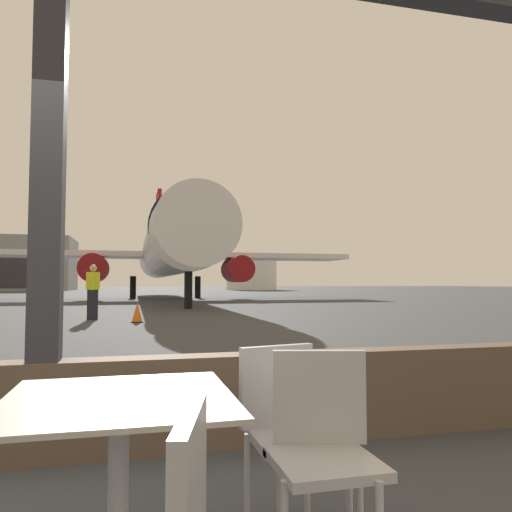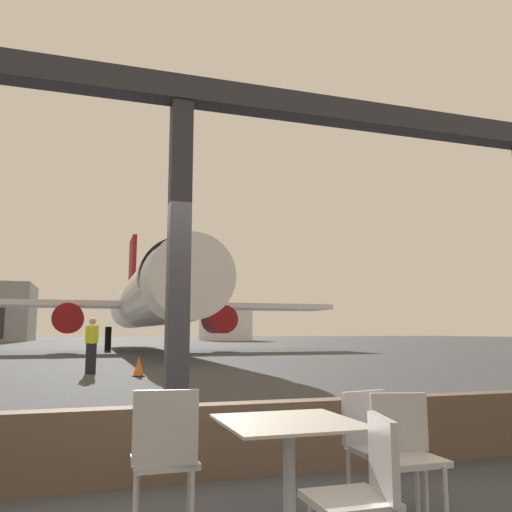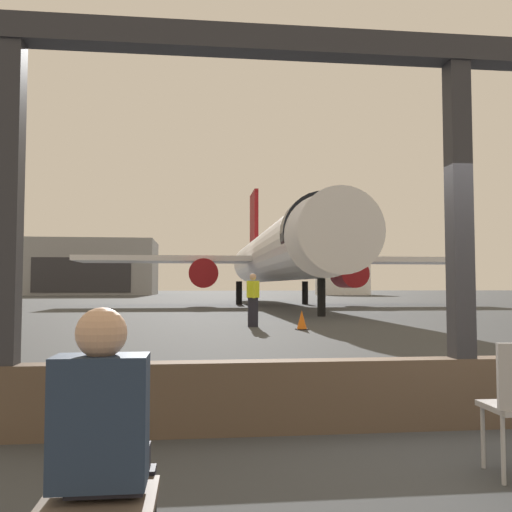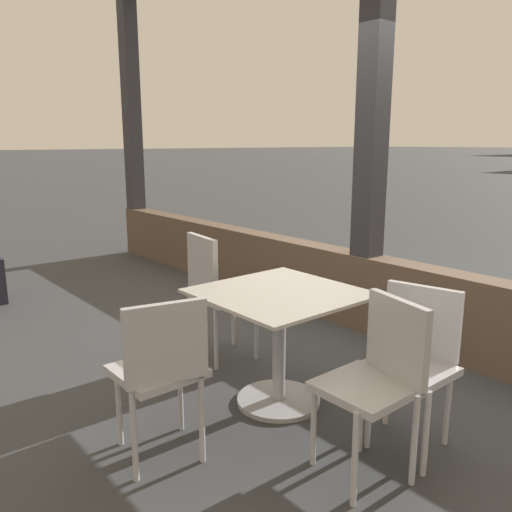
{
  "view_description": "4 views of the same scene",
  "coord_description": "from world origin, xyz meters",
  "px_view_note": "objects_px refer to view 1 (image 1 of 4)",
  "views": [
    {
      "loc": [
        0.56,
        -3.49,
        1.17
      ],
      "look_at": [
        5.86,
        17.56,
        2.36
      ],
      "focal_mm": 34.3,
      "sensor_mm": 36.0,
      "label": 1
    },
    {
      "loc": [
        -0.77,
        -4.84,
        1.3
      ],
      "look_at": [
        5.85,
        16.11,
        4.48
      ],
      "focal_mm": 36.9,
      "sensor_mm": 36.0,
      "label": 2
    },
    {
      "loc": [
        -2.53,
        -4.96,
        1.33
      ],
      "look_at": [
        0.17,
        19.26,
        2.68
      ],
      "focal_mm": 38.11,
      "sensor_mm": 36.0,
      "label": 3
    },
    {
      "loc": [
        2.7,
        -3.5,
        1.59
      ],
      "look_at": [
        0.61,
        -1.74,
        0.99
      ],
      "focal_mm": 36.44,
      "sensor_mm": 36.0,
      "label": 4
    }
  ],
  "objects_px": {
    "cafe_chair_window_left": "(288,420)",
    "cafe_chair_window_right": "(322,439)",
    "dining_table": "(118,467)",
    "airplane": "(168,251)",
    "traffic_cone": "(137,313)",
    "fuel_storage_tank": "(252,273)",
    "ground_crew_worker": "(93,291)",
    "distant_hangar": "(7,264)"
  },
  "relations": [
    {
      "from": "cafe_chair_window_right",
      "to": "ground_crew_worker",
      "type": "bearing_deg",
      "value": 97.91
    },
    {
      "from": "cafe_chair_window_left",
      "to": "cafe_chair_window_right",
      "type": "relative_size",
      "value": 0.98
    },
    {
      "from": "cafe_chair_window_left",
      "to": "fuel_storage_tank",
      "type": "height_order",
      "value": "fuel_storage_tank"
    },
    {
      "from": "ground_crew_worker",
      "to": "cafe_chair_window_left",
      "type": "bearing_deg",
      "value": -82.04
    },
    {
      "from": "dining_table",
      "to": "distant_hangar",
      "type": "xyz_separation_m",
      "value": [
        -18.85,
        80.6,
        3.62
      ]
    },
    {
      "from": "ground_crew_worker",
      "to": "distant_hangar",
      "type": "relative_size",
      "value": 0.09
    },
    {
      "from": "ground_crew_worker",
      "to": "traffic_cone",
      "type": "xyz_separation_m",
      "value": [
        1.36,
        -1.33,
        -0.62
      ]
    },
    {
      "from": "cafe_chair_window_left",
      "to": "cafe_chair_window_right",
      "type": "distance_m",
      "value": 0.35
    },
    {
      "from": "ground_crew_worker",
      "to": "fuel_storage_tank",
      "type": "xyz_separation_m",
      "value": [
        20.4,
        63.04,
        1.92
      ]
    },
    {
      "from": "dining_table",
      "to": "cafe_chair_window_right",
      "type": "relative_size",
      "value": 1.0
    },
    {
      "from": "cafe_chair_window_right",
      "to": "fuel_storage_tank",
      "type": "bearing_deg",
      "value": 76.6
    },
    {
      "from": "ground_crew_worker",
      "to": "traffic_cone",
      "type": "distance_m",
      "value": 2.0
    },
    {
      "from": "fuel_storage_tank",
      "to": "dining_table",
      "type": "bearing_deg",
      "value": -103.98
    },
    {
      "from": "cafe_chair_window_right",
      "to": "airplane",
      "type": "xyz_separation_m",
      "value": [
        1.64,
        33.02,
        2.91
      ]
    },
    {
      "from": "airplane",
      "to": "distant_hangar",
      "type": "distance_m",
      "value": 52.22
    },
    {
      "from": "cafe_chair_window_left",
      "to": "traffic_cone",
      "type": "bearing_deg",
      "value": 92.69
    },
    {
      "from": "airplane",
      "to": "ground_crew_worker",
      "type": "height_order",
      "value": "airplane"
    },
    {
      "from": "traffic_cone",
      "to": "fuel_storage_tank",
      "type": "relative_size",
      "value": 0.07
    },
    {
      "from": "dining_table",
      "to": "cafe_chair_window_right",
      "type": "bearing_deg",
      "value": -6.95
    },
    {
      "from": "traffic_cone",
      "to": "dining_table",
      "type": "bearing_deg",
      "value": -90.79
    },
    {
      "from": "cafe_chair_window_right",
      "to": "ground_crew_worker",
      "type": "height_order",
      "value": "ground_crew_worker"
    },
    {
      "from": "cafe_chair_window_right",
      "to": "traffic_cone",
      "type": "distance_m",
      "value": 12.98
    },
    {
      "from": "fuel_storage_tank",
      "to": "cafe_chair_window_left",
      "type": "bearing_deg",
      "value": -103.48
    },
    {
      "from": "cafe_chair_window_left",
      "to": "airplane",
      "type": "xyz_separation_m",
      "value": [
        1.67,
        32.67,
        2.93
      ]
    },
    {
      "from": "dining_table",
      "to": "airplane",
      "type": "xyz_separation_m",
      "value": [
        2.44,
        32.92,
        2.99
      ]
    },
    {
      "from": "cafe_chair_window_right",
      "to": "distant_hangar",
      "type": "bearing_deg",
      "value": 103.69
    },
    {
      "from": "cafe_chair_window_right",
      "to": "distant_hangar",
      "type": "relative_size",
      "value": 0.05
    },
    {
      "from": "cafe_chair_window_left",
      "to": "cafe_chair_window_right",
      "type": "xyz_separation_m",
      "value": [
        0.04,
        -0.35,
        0.01
      ]
    },
    {
      "from": "airplane",
      "to": "ground_crew_worker",
      "type": "relative_size",
      "value": 19.22
    },
    {
      "from": "cafe_chair_window_left",
      "to": "ground_crew_worker",
      "type": "height_order",
      "value": "ground_crew_worker"
    },
    {
      "from": "cafe_chair_window_left",
      "to": "fuel_storage_tank",
      "type": "bearing_deg",
      "value": 76.52
    },
    {
      "from": "distant_hangar",
      "to": "fuel_storage_tank",
      "type": "height_order",
      "value": "distant_hangar"
    },
    {
      "from": "dining_table",
      "to": "airplane",
      "type": "height_order",
      "value": "airplane"
    },
    {
      "from": "cafe_chair_window_left",
      "to": "ground_crew_worker",
      "type": "xyz_separation_m",
      "value": [
        -1.95,
        13.94,
        0.39
      ]
    },
    {
      "from": "cafe_chair_window_right",
      "to": "cafe_chair_window_left",
      "type": "bearing_deg",
      "value": 96.09
    },
    {
      "from": "cafe_chair_window_right",
      "to": "airplane",
      "type": "height_order",
      "value": "airplane"
    },
    {
      "from": "ground_crew_worker",
      "to": "traffic_cone",
      "type": "height_order",
      "value": "ground_crew_worker"
    },
    {
      "from": "dining_table",
      "to": "cafe_chair_window_left",
      "type": "relative_size",
      "value": 1.03
    },
    {
      "from": "ground_crew_worker",
      "to": "traffic_cone",
      "type": "relative_size",
      "value": 2.92
    },
    {
      "from": "distant_hangar",
      "to": "dining_table",
      "type": "bearing_deg",
      "value": -76.84
    },
    {
      "from": "airplane",
      "to": "fuel_storage_tank",
      "type": "bearing_deg",
      "value": 69.26
    },
    {
      "from": "cafe_chair_window_left",
      "to": "distant_hangar",
      "type": "bearing_deg",
      "value": 103.72
    }
  ]
}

